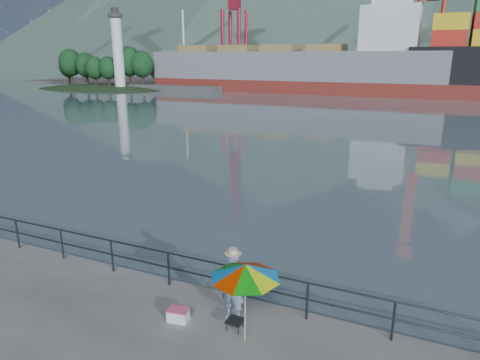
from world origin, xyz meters
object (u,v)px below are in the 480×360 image
object	(u,v)px
fisherman	(233,288)
bulk_carrier	(300,68)
beach_umbrella	(245,271)
cooler_bag	(178,315)

from	to	relation	value
fisherman	bulk_carrier	distance (m)	72.33
fisherman	beach_umbrella	bearing A→B (deg)	-41.12
cooler_bag	fisherman	bearing A→B (deg)	16.15
cooler_bag	bulk_carrier	size ratio (longest dim) A/B	0.01
cooler_bag	bulk_carrier	xyz separation A→B (m)	(-17.84, 70.29, 3.95)
bulk_carrier	fisherman	bearing A→B (deg)	-74.72
fisherman	bulk_carrier	xyz separation A→B (m)	(-19.05, 69.71, 3.21)
beach_umbrella	bulk_carrier	distance (m)	73.05
fisherman	bulk_carrier	world-z (taller)	bulk_carrier
beach_umbrella	bulk_carrier	xyz separation A→B (m)	(-19.63, 70.33, 2.33)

